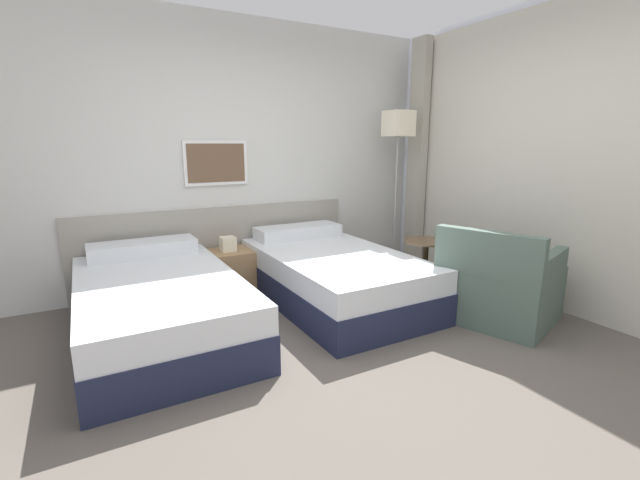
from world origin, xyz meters
TOP-DOWN VIEW (x-y plane):
  - ground_plane at (0.00, 0.00)m, footprint 16.00×16.00m
  - wall_headboard at (-0.02, 2.21)m, footprint 10.00×0.10m
  - wall_window at (2.15, -0.05)m, footprint 0.21×4.68m
  - bed_near_door at (-1.08, 1.17)m, footprint 1.14×1.98m
  - bed_near_window at (0.47, 1.17)m, footprint 1.14×1.98m
  - nightstand at (-0.31, 1.89)m, footprint 0.45×0.42m
  - floor_lamp at (1.65, 1.73)m, footprint 0.27×0.27m
  - side_table at (1.26, 0.77)m, footprint 0.41×0.41m
  - armchair at (1.45, 0.10)m, footprint 1.01×1.04m

SIDE VIEW (x-z plane):
  - ground_plane at x=0.00m, z-range 0.00..0.00m
  - nightstand at x=-0.31m, z-range -0.06..0.50m
  - bed_near_door at x=-1.08m, z-range -0.06..0.55m
  - bed_near_window at x=0.47m, z-range -0.06..0.55m
  - armchair at x=1.45m, z-range -0.12..0.69m
  - side_table at x=1.26m, z-range 0.11..0.69m
  - wall_headboard at x=-0.02m, z-range -0.05..2.65m
  - wall_window at x=2.15m, z-range -0.01..2.69m
  - floor_lamp at x=1.65m, z-range 0.66..2.48m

